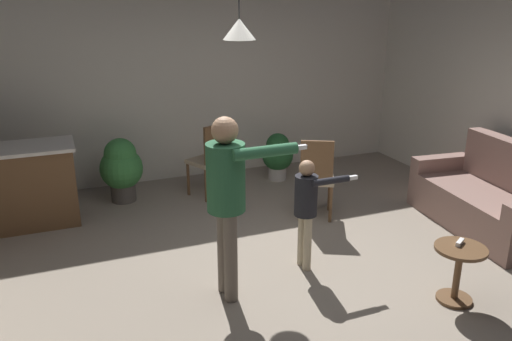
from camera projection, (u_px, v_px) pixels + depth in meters
name	position (u px, v px, depth m)	size (l,w,h in m)	color
ground	(294.00, 272.00, 4.97)	(7.68, 7.68, 0.00)	gray
wall_back	(199.00, 84.00, 7.35)	(6.40, 0.10, 2.70)	silver
couch_floral	(489.00, 200.00, 5.85)	(1.04, 1.88, 1.00)	#8C6B60
kitchen_counter	(21.00, 186.00, 5.86)	(1.26, 0.66, 0.95)	brown
side_table_by_couch	(458.00, 267.00, 4.40)	(0.44, 0.44, 0.52)	brown
person_adult	(228.00, 189.00, 4.27)	(0.81, 0.47, 1.63)	#60564C
person_child	(307.00, 202.00, 4.86)	(0.58, 0.32, 1.11)	tan
dining_chair_by_counter	(316.00, 175.00, 6.02)	(0.57, 0.57, 1.00)	brown
dining_chair_near_wall	(210.00, 157.00, 6.71)	(0.56, 0.56, 1.00)	brown
potted_plant_corner	(278.00, 154.00, 7.40)	(0.45, 0.45, 0.69)	#B7B2AD
potted_plant_by_wall	(121.00, 167.00, 6.58)	(0.55, 0.55, 0.84)	#4C4742
spare_remote_on_table	(460.00, 242.00, 4.39)	(0.04, 0.13, 0.04)	white
ceiling_light_pendant	(239.00, 29.00, 4.89)	(0.32, 0.32, 0.55)	silver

